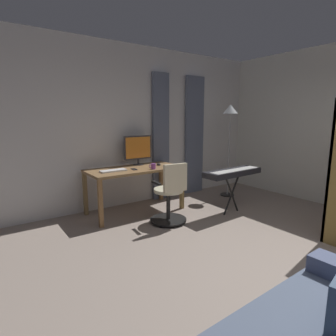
{
  "coord_description": "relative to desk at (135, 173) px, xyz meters",
  "views": [
    {
      "loc": [
        2.52,
        1.21,
        1.58
      ],
      "look_at": [
        0.11,
        -2.22,
        0.82
      ],
      "focal_mm": 29.66,
      "sensor_mm": 36.0,
      "label": 1
    }
  ],
  "objects": [
    {
      "name": "computer_keyboard",
      "position": [
        0.41,
        0.06,
        0.1
      ],
      "size": [
        0.41,
        0.14,
        0.02
      ],
      "primitive_type": "cube",
      "color": "white",
      "rests_on": "desk"
    },
    {
      "name": "floor_lamp",
      "position": [
        -2.02,
        0.21,
        0.82
      ],
      "size": [
        0.29,
        0.29,
        1.83
      ],
      "color": "black",
      "rests_on": "ground"
    },
    {
      "name": "desk",
      "position": [
        0.0,
        0.0,
        0.0
      ],
      "size": [
        1.57,
        0.74,
        0.75
      ],
      "color": "olive",
      "rests_on": "ground"
    },
    {
      "name": "cell_phone_by_monitor",
      "position": [
        0.07,
        0.11,
        0.09
      ],
      "size": [
        0.09,
        0.15,
        0.01
      ],
      "primitive_type": "cube",
      "rotation": [
        0.0,
        0.0,
        -0.14
      ],
      "color": "#232328",
      "rests_on": "desk"
    },
    {
      "name": "mug_tea",
      "position": [
        -0.21,
        0.25,
        0.13
      ],
      "size": [
        0.12,
        0.08,
        0.09
      ],
      "color": "purple",
      "rests_on": "desk"
    },
    {
      "name": "back_room_partition",
      "position": [
        -0.36,
        -0.52,
        0.75
      ],
      "size": [
        5.44,
        0.1,
        2.84
      ],
      "primitive_type": "cube",
      "color": "silver",
      "rests_on": "ground"
    },
    {
      "name": "office_chair",
      "position": [
        -0.17,
        0.78,
        -0.23
      ],
      "size": [
        0.56,
        0.56,
        0.93
      ],
      "rotation": [
        0.0,
        0.0,
        3.05
      ],
      "color": "black",
      "rests_on": "ground"
    },
    {
      "name": "curtain_right_panel",
      "position": [
        -0.8,
        -0.41,
        0.54
      ],
      "size": [
        0.35,
        0.06,
        2.4
      ],
      "primitive_type": "cube",
      "color": "slate",
      "rests_on": "ground"
    },
    {
      "name": "ground_plane",
      "position": [
        -0.36,
        2.82,
        -0.66
      ],
      "size": [
        8.67,
        8.67,
        0.0
      ],
      "primitive_type": "plane",
      "color": "gray"
    },
    {
      "name": "curtain_left_panel",
      "position": [
        -1.63,
        -0.41,
        0.54
      ],
      "size": [
        0.45,
        0.06,
        2.4
      ],
      "primitive_type": "cube",
      "color": "slate",
      "rests_on": "ground"
    },
    {
      "name": "computer_mouse",
      "position": [
        -0.47,
        0.0,
        0.11
      ],
      "size": [
        0.06,
        0.1,
        0.04
      ],
      "primitive_type": "ellipsoid",
      "color": "#232328",
      "rests_on": "desk"
    },
    {
      "name": "piano_keyboard",
      "position": [
        -1.27,
        1.0,
        0.02
      ],
      "size": [
        1.1,
        0.36,
        0.75
      ],
      "rotation": [
        0.0,
        0.0,
        0.04
      ],
      "color": "black",
      "rests_on": "ground"
    },
    {
      "name": "computer_monitor",
      "position": [
        -0.21,
        -0.25,
        0.38
      ],
      "size": [
        0.53,
        0.18,
        0.52
      ],
      "color": "#333338",
      "rests_on": "desk"
    }
  ]
}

